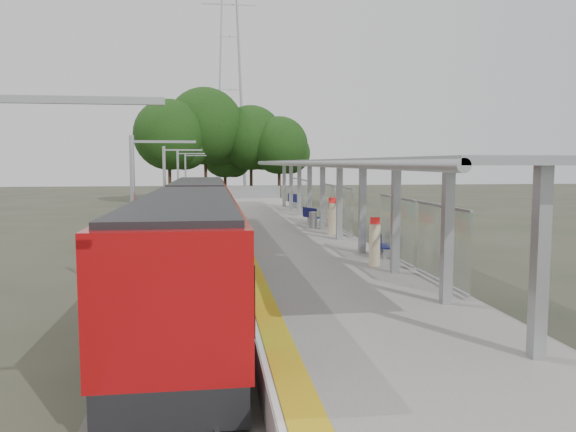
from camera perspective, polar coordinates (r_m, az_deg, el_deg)
The scene contains 16 objects.
ground at distance 12.69m, azimuth 10.68°, elevation -15.62°, with size 200.00×200.00×0.00m, color #474438.
trackbed at distance 31.54m, azimuth -8.90°, elevation -2.67°, with size 3.00×70.00×0.24m, color #59544C.
platform at distance 31.71m, azimuth -0.75°, elevation -1.87°, with size 6.00×50.00×1.00m, color gray.
tactile_strip at distance 31.45m, azimuth -5.37°, elevation -1.02°, with size 0.60×50.00×0.02m, color gold.
end_fence at distance 56.38m, azimuth -3.83°, elevation 2.45°, with size 6.00×0.10×1.20m, color #9EA0A5.
train at distance 22.49m, azimuth -9.43°, elevation -0.98°, with size 2.74×27.60×3.62m.
canopy at distance 27.94m, azimuth 3.47°, elevation 4.74°, with size 3.27×38.00×3.66m.
pylon at distance 85.50m, azimuth -5.92°, elevation 15.17°, with size 8.00×4.00×38.00m, color #9EA0A5, non-canonical shape.
tree_cluster at distance 64.60m, azimuth -6.93°, elevation 8.08°, with size 19.30×12.51×13.01m.
catenary_masts at distance 30.36m, azimuth -12.26°, elevation 2.25°, with size 2.08×48.16×5.40m.
bench_near at distance 21.48m, azimuth 9.52°, elevation -2.82°, with size 0.69×1.39×0.91m.
bench_mid at distance 32.18m, azimuth 2.40°, elevation 0.04°, with size 0.96×1.46×0.96m.
bench_far at distance 44.37m, azimuth 0.62°, elevation 1.61°, with size 0.95×1.65×1.08m.
info_pillar_near at distance 19.50m, azimuth 8.80°, elevation -2.91°, with size 0.38×0.38×1.68m.
info_pillar_far at distance 27.65m, azimuth 4.51°, elevation -0.27°, with size 0.41×0.41×1.83m.
litter_bin at distance 30.34m, azimuth 2.55°, elevation -0.41°, with size 0.44×0.44×0.89m, color #9EA0A5.
Camera 1 is at (-3.81, -11.22, 4.55)m, focal length 35.00 mm.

